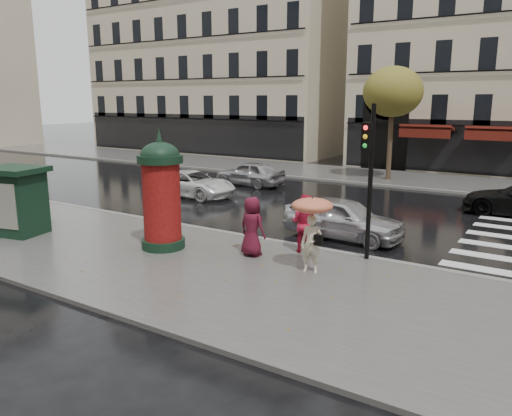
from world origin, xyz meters
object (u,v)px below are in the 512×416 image
Objects in this scene: woman_red at (304,223)px; man_burgundy at (252,226)px; car_silver at (343,218)px; car_white at (192,184)px; morris_column at (161,192)px; traffic_light at (369,167)px; newsstand at (16,200)px; woman_umbrella at (312,222)px; car_far_silver at (250,173)px.

woman_red reaches higher than man_burgundy.
car_white is (-9.45, 3.12, -0.08)m from car_silver.
morris_column reaches higher than car_silver.
traffic_light is (1.87, 0.31, 1.84)m from woman_red.
newsstand reaches higher than woman_red.
newsstand is (-10.47, -1.98, -0.19)m from woman_umbrella.
morris_column is at bearing -158.30° from traffic_light.
car_silver is at bearing 100.86° from woman_umbrella.
woman_umbrella is at bearing -166.21° from car_silver.
traffic_light is 0.98× the size of car_white.
morris_column is at bearing 139.67° from car_silver.
woman_red is 10.79m from car_white.
woman_umbrella is 10.66m from newsstand.
traffic_light is 1.92× the size of newsstand.
woman_red is 10.09m from newsstand.
morris_column is 0.93× the size of car_far_silver.
car_white is (-10.23, 7.17, -0.89)m from woman_umbrella.
car_white is (-9.21, 5.61, -0.39)m from woman_red.
car_white is at bearing 144.98° from woman_umbrella.
newsstand is at bearing -164.48° from morris_column.
woman_umbrella is at bearing -126.23° from car_white.
man_burgundy is 10.53m from car_white.
newsstand reaches higher than car_white.
car_white is at bearing -5.46° from car_far_silver.
traffic_light reaches higher than woman_red.
car_silver is 11.43m from car_far_silver.
traffic_light is at bearing -169.46° from woman_red.
man_burgundy is (-1.16, -1.17, -0.01)m from woman_red.
car_silver is (0.24, 2.49, -0.31)m from woman_red.
morris_column is 1.61× the size of newsstand.
car_far_silver is (-8.50, 9.85, -0.33)m from woman_red.
newsstand is (-8.29, -2.36, 0.31)m from man_burgundy.
traffic_light is 1.11× the size of car_far_silver.
woman_umbrella reaches higher than car_far_silver.
traffic_light is 12.48m from car_white.
car_silver is at bearing -94.60° from woman_red.
woman_red is 0.39× the size of car_white.
car_far_silver is (0.71, 4.24, 0.06)m from car_white.
car_white is at bearing -32.65° from man_burgundy.
man_burgundy is 0.40× the size of traffic_light.
car_white is 1.13× the size of car_far_silver.
car_far_silver is at bearing 129.84° from woman_umbrella.
morris_column is 6.32m from car_silver.
newsstand is 9.18m from car_white.
morris_column is at bearing 24.76° from car_far_silver.
traffic_light is at bearing 65.57° from woman_umbrella.
car_far_silver is at bearing 85.94° from newsstand.
car_silver is 1.04× the size of car_far_silver.
man_burgundy is at bearing 46.25° from woman_red.
car_far_silver is at bearing -48.21° from woman_red.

